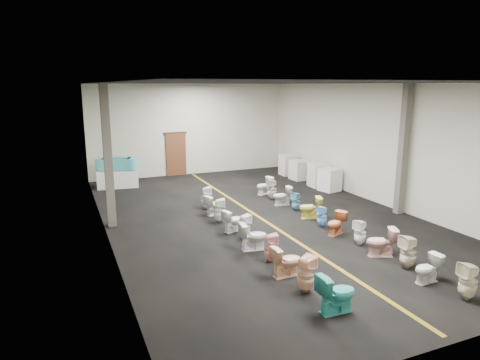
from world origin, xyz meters
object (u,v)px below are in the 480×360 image
(appliance_crate_a, at_px, (330,180))
(toilet_left_5, at_px, (245,227))
(toilet_left_4, at_px, (253,236))
(toilet_left_8, at_px, (214,205))
(appliance_crate_c, at_px, (300,170))
(toilet_right_9, at_px, (282,196))
(appliance_crate_d, at_px, (288,165))
(appliance_crate_b, at_px, (319,175))
(toilet_right_8, at_px, (296,201))
(toilet_right_10, at_px, (272,189))
(toilet_right_2, at_px, (408,252))
(toilet_right_6, at_px, (322,216))
(toilet_left_9, at_px, (206,198))
(toilet_right_0, at_px, (468,281))
(toilet_right_7, at_px, (310,208))
(bathtub, at_px, (117,163))
(toilet_right_1, at_px, (428,269))
(toilet_right_5, at_px, (336,223))
(toilet_left_2, at_px, (286,261))
(toilet_right_4, at_px, (360,232))
(toilet_left_6, at_px, (233,220))
(toilet_left_1, at_px, (306,274))
(toilet_left_3, at_px, (271,248))
(display_table, at_px, (118,178))
(toilet_left_0, at_px, (336,293))
(toilet_left_7, at_px, (219,210))
(toilet_right_11, at_px, (264,186))
(toilet_right_3, at_px, (381,242))

(appliance_crate_a, xyz_separation_m, toilet_left_5, (-5.70, -3.96, -0.11))
(toilet_left_4, xyz_separation_m, toilet_left_8, (0.12, 3.49, -0.03))
(appliance_crate_c, relative_size, toilet_right_9, 1.28)
(toilet_left_8, bearing_deg, appliance_crate_d, -68.98)
(appliance_crate_b, bearing_deg, appliance_crate_c, 90.00)
(toilet_right_8, xyz_separation_m, toilet_right_10, (-0.06, 1.77, 0.07))
(toilet_right_2, xyz_separation_m, toilet_right_6, (-0.16, 3.51, -0.08))
(toilet_left_4, height_order, toilet_left_9, toilet_left_9)
(appliance_crate_c, bearing_deg, toilet_right_0, -103.76)
(toilet_right_7, distance_m, toilet_right_9, 1.82)
(bathtub, relative_size, toilet_right_0, 2.17)
(toilet_right_1, bearing_deg, toilet_right_5, 177.60)
(appliance_crate_d, bearing_deg, appliance_crate_b, -90.00)
(toilet_right_1, bearing_deg, toilet_right_0, 6.98)
(toilet_left_2, height_order, toilet_left_8, toilet_left_2)
(appliance_crate_d, height_order, toilet_right_5, appliance_crate_d)
(toilet_right_4, height_order, toilet_right_6, toilet_right_4)
(toilet_left_9, xyz_separation_m, toilet_right_2, (2.91, -6.89, 0.01))
(toilet_right_6, relative_size, toilet_right_10, 0.85)
(toilet_right_7, bearing_deg, toilet_right_9, -159.22)
(toilet_left_6, height_order, toilet_right_4, toilet_right_4)
(appliance_crate_a, height_order, toilet_left_1, appliance_crate_a)
(appliance_crate_b, bearing_deg, toilet_left_9, -166.34)
(toilet_left_3, distance_m, toilet_right_1, 3.70)
(toilet_right_1, bearing_deg, toilet_left_1, -106.40)
(appliance_crate_b, bearing_deg, toilet_right_4, -113.92)
(display_table, bearing_deg, toilet_right_5, -59.54)
(appliance_crate_c, bearing_deg, toilet_right_10, -136.82)
(toilet_left_3, bearing_deg, toilet_left_4, 20.11)
(appliance_crate_a, xyz_separation_m, toilet_right_9, (-2.95, -1.20, -0.12))
(toilet_left_1, bearing_deg, bathtub, -7.94)
(toilet_left_0, relative_size, toilet_left_7, 1.01)
(appliance_crate_b, distance_m, toilet_left_0, 10.93)
(toilet_left_2, xyz_separation_m, toilet_left_7, (-0.03, 4.46, 0.03))
(appliance_crate_a, height_order, toilet_right_11, appliance_crate_a)
(toilet_left_4, relative_size, toilet_right_6, 1.11)
(bathtub, relative_size, toilet_right_1, 2.68)
(toilet_left_2, height_order, toilet_right_0, toilet_right_0)
(appliance_crate_c, height_order, toilet_left_6, appliance_crate_c)
(toilet_left_5, height_order, toilet_left_7, toilet_left_7)
(toilet_left_0, relative_size, toilet_right_2, 0.95)
(appliance_crate_a, bearing_deg, toilet_left_9, -174.45)
(toilet_right_11, bearing_deg, toilet_right_7, -11.79)
(toilet_right_10, bearing_deg, toilet_right_1, 8.28)
(toilet_left_3, relative_size, toilet_left_8, 1.06)
(toilet_left_2, distance_m, toilet_left_3, 0.90)
(toilet_right_3, xyz_separation_m, toilet_right_6, (-0.08, 2.64, -0.04))
(toilet_left_6, distance_m, toilet_right_9, 3.46)
(toilet_left_3, bearing_deg, toilet_right_4, -73.13)
(display_table, height_order, toilet_right_5, display_table)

